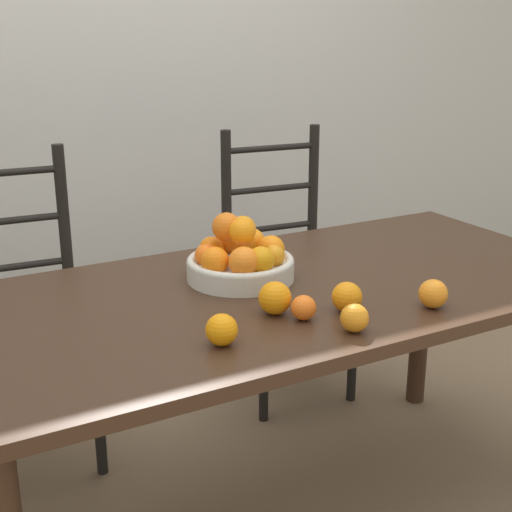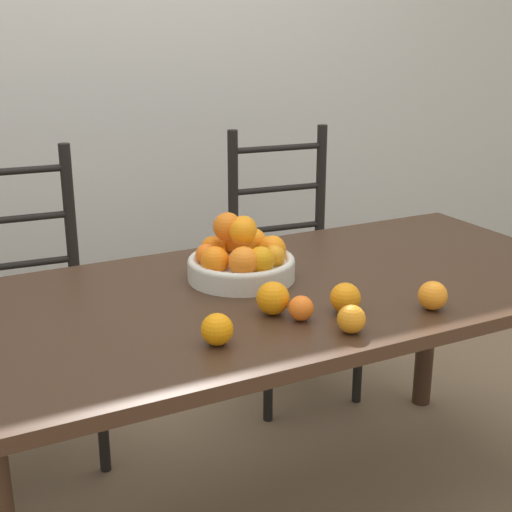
{
  "view_description": "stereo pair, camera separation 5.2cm",
  "coord_description": "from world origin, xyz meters",
  "px_view_note": "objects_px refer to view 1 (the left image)",
  "views": [
    {
      "loc": [
        -0.94,
        -1.55,
        1.42
      ],
      "look_at": [
        -0.08,
        0.02,
        0.84
      ],
      "focal_mm": 50.0,
      "sensor_mm": 36.0,
      "label": 1
    },
    {
      "loc": [
        -0.9,
        -1.58,
        1.42
      ],
      "look_at": [
        -0.08,
        0.02,
        0.84
      ],
      "focal_mm": 50.0,
      "sensor_mm": 36.0,
      "label": 2
    }
  ],
  "objects_px": {
    "orange_loose_4": "(355,318)",
    "chair_right": "(285,274)",
    "orange_loose_5": "(304,308)",
    "orange_loose_2": "(275,298)",
    "fruit_bowl": "(240,259)",
    "orange_loose_0": "(347,297)",
    "orange_loose_3": "(222,330)",
    "chair_left": "(20,323)",
    "orange_loose_1": "(433,294)"
  },
  "relations": [
    {
      "from": "orange_loose_4",
      "to": "orange_loose_2",
      "type": "bearing_deg",
      "value": 120.68
    },
    {
      "from": "orange_loose_3",
      "to": "orange_loose_5",
      "type": "relative_size",
      "value": 1.19
    },
    {
      "from": "orange_loose_0",
      "to": "orange_loose_2",
      "type": "relative_size",
      "value": 0.93
    },
    {
      "from": "orange_loose_3",
      "to": "chair_left",
      "type": "bearing_deg",
      "value": 105.46
    },
    {
      "from": "orange_loose_1",
      "to": "orange_loose_5",
      "type": "relative_size",
      "value": 1.19
    },
    {
      "from": "chair_left",
      "to": "chair_right",
      "type": "xyz_separation_m",
      "value": [
        1.02,
        -0.0,
        0.0
      ]
    },
    {
      "from": "orange_loose_2",
      "to": "fruit_bowl",
      "type": "bearing_deg",
      "value": 80.95
    },
    {
      "from": "orange_loose_2",
      "to": "orange_loose_5",
      "type": "distance_m",
      "value": 0.08
    },
    {
      "from": "fruit_bowl",
      "to": "orange_loose_5",
      "type": "height_order",
      "value": "fruit_bowl"
    },
    {
      "from": "orange_loose_1",
      "to": "orange_loose_5",
      "type": "xyz_separation_m",
      "value": [
        -0.33,
        0.09,
        -0.01
      ]
    },
    {
      "from": "orange_loose_0",
      "to": "orange_loose_1",
      "type": "bearing_deg",
      "value": -21.91
    },
    {
      "from": "orange_loose_4",
      "to": "chair_right",
      "type": "relative_size",
      "value": 0.06
    },
    {
      "from": "fruit_bowl",
      "to": "orange_loose_2",
      "type": "height_order",
      "value": "fruit_bowl"
    },
    {
      "from": "orange_loose_2",
      "to": "orange_loose_5",
      "type": "relative_size",
      "value": 1.34
    },
    {
      "from": "fruit_bowl",
      "to": "orange_loose_4",
      "type": "xyz_separation_m",
      "value": [
        0.07,
        -0.44,
        -0.03
      ]
    },
    {
      "from": "orange_loose_3",
      "to": "orange_loose_4",
      "type": "distance_m",
      "value": 0.31
    },
    {
      "from": "fruit_bowl",
      "to": "orange_loose_2",
      "type": "distance_m",
      "value": 0.27
    },
    {
      "from": "chair_right",
      "to": "orange_loose_5",
      "type": "bearing_deg",
      "value": -113.43
    },
    {
      "from": "orange_loose_4",
      "to": "chair_left",
      "type": "relative_size",
      "value": 0.06
    },
    {
      "from": "orange_loose_4",
      "to": "orange_loose_5",
      "type": "relative_size",
      "value": 1.09
    },
    {
      "from": "orange_loose_2",
      "to": "chair_right",
      "type": "relative_size",
      "value": 0.08
    },
    {
      "from": "orange_loose_4",
      "to": "chair_left",
      "type": "bearing_deg",
      "value": 118.41
    },
    {
      "from": "orange_loose_0",
      "to": "chair_right",
      "type": "relative_size",
      "value": 0.07
    },
    {
      "from": "orange_loose_0",
      "to": "orange_loose_2",
      "type": "bearing_deg",
      "value": 155.73
    },
    {
      "from": "orange_loose_1",
      "to": "chair_right",
      "type": "distance_m",
      "value": 1.08
    },
    {
      "from": "orange_loose_1",
      "to": "orange_loose_3",
      "type": "relative_size",
      "value": 1.01
    },
    {
      "from": "orange_loose_0",
      "to": "chair_right",
      "type": "xyz_separation_m",
      "value": [
        0.39,
        0.94,
        -0.3
      ]
    },
    {
      "from": "orange_loose_0",
      "to": "orange_loose_5",
      "type": "height_order",
      "value": "orange_loose_0"
    },
    {
      "from": "orange_loose_5",
      "to": "chair_right",
      "type": "relative_size",
      "value": 0.06
    },
    {
      "from": "fruit_bowl",
      "to": "chair_right",
      "type": "xyz_separation_m",
      "value": [
        0.51,
        0.61,
        -0.32
      ]
    },
    {
      "from": "chair_left",
      "to": "chair_right",
      "type": "distance_m",
      "value": 1.02
    },
    {
      "from": "fruit_bowl",
      "to": "orange_loose_5",
      "type": "distance_m",
      "value": 0.33
    },
    {
      "from": "orange_loose_3",
      "to": "orange_loose_4",
      "type": "relative_size",
      "value": 1.09
    },
    {
      "from": "fruit_bowl",
      "to": "chair_right",
      "type": "relative_size",
      "value": 0.29
    },
    {
      "from": "orange_loose_5",
      "to": "chair_left",
      "type": "xyz_separation_m",
      "value": [
        -0.5,
        0.94,
        -0.29
      ]
    },
    {
      "from": "orange_loose_1",
      "to": "orange_loose_4",
      "type": "xyz_separation_m",
      "value": [
        -0.26,
        -0.02,
        -0.0
      ]
    },
    {
      "from": "fruit_bowl",
      "to": "orange_loose_2",
      "type": "xyz_separation_m",
      "value": [
        -0.04,
        -0.26,
        -0.02
      ]
    },
    {
      "from": "orange_loose_3",
      "to": "chair_right",
      "type": "xyz_separation_m",
      "value": [
        0.75,
        0.97,
        -0.3
      ]
    },
    {
      "from": "fruit_bowl",
      "to": "orange_loose_0",
      "type": "height_order",
      "value": "fruit_bowl"
    },
    {
      "from": "orange_loose_2",
      "to": "orange_loose_4",
      "type": "height_order",
      "value": "orange_loose_2"
    },
    {
      "from": "orange_loose_2",
      "to": "chair_left",
      "type": "bearing_deg",
      "value": 117.93
    },
    {
      "from": "orange_loose_3",
      "to": "orange_loose_4",
      "type": "bearing_deg",
      "value": -15.23
    },
    {
      "from": "orange_loose_5",
      "to": "chair_right",
      "type": "xyz_separation_m",
      "value": [
        0.51,
        0.94,
        -0.29
      ]
    },
    {
      "from": "chair_right",
      "to": "orange_loose_2",
      "type": "bearing_deg",
      "value": -117.19
    },
    {
      "from": "orange_loose_1",
      "to": "chair_left",
      "type": "relative_size",
      "value": 0.07
    },
    {
      "from": "fruit_bowl",
      "to": "orange_loose_5",
      "type": "xyz_separation_m",
      "value": [
        -0.0,
        -0.33,
        -0.03
      ]
    },
    {
      "from": "fruit_bowl",
      "to": "orange_loose_3",
      "type": "distance_m",
      "value": 0.43
    },
    {
      "from": "orange_loose_2",
      "to": "orange_loose_4",
      "type": "bearing_deg",
      "value": -59.32
    },
    {
      "from": "orange_loose_3",
      "to": "chair_left",
      "type": "relative_size",
      "value": 0.07
    },
    {
      "from": "orange_loose_3",
      "to": "orange_loose_0",
      "type": "bearing_deg",
      "value": 4.07
    }
  ]
}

